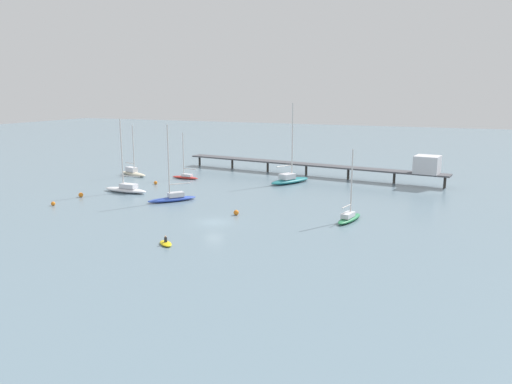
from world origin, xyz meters
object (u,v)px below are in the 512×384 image
sailboat_teal (290,179)px  sailboat_cream (133,172)px  mooring_buoy_near (236,213)px  mooring_buoy_mid (81,195)px  mooring_buoy_inner (156,183)px  pier (364,165)px  sailboat_blue (173,197)px  mooring_buoy_outer (53,204)px  sailboat_red (185,176)px  sailboat_green (349,216)px  dinghy_yellow (166,243)px  sailboat_white (126,188)px

sailboat_teal → sailboat_cream: bearing=-172.0°
sailboat_cream → mooring_buoy_near: sailboat_cream is taller
mooring_buoy_mid → mooring_buoy_inner: mooring_buoy_mid is taller
mooring_buoy_near → mooring_buoy_inner: size_ratio=1.12×
pier → mooring_buoy_mid: (-41.01, -34.70, -2.85)m
pier → sailboat_blue: bearing=-128.5°
sailboat_teal → mooring_buoy_near: size_ratio=20.15×
sailboat_teal → mooring_buoy_outer: (-27.81, -32.95, -0.51)m
sailboat_blue → sailboat_cream: bearing=139.8°
mooring_buoy_inner → sailboat_red: bearing=75.8°
sailboat_blue → mooring_buoy_inner: sailboat_blue is taller
sailboat_green → sailboat_red: 43.53m
sailboat_cream → mooring_buoy_outer: 28.80m
mooring_buoy_outer → sailboat_teal: bearing=49.8°
sailboat_blue → mooring_buoy_near: (13.49, -4.26, -0.36)m
sailboat_blue → mooring_buoy_inner: size_ratio=18.31×
sailboat_green → sailboat_teal: bearing=125.6°
mooring_buoy_mid → mooring_buoy_inner: size_ratio=1.16×
pier → dinghy_yellow: bearing=-104.1°
sailboat_red → mooring_buoy_outer: (-6.49, -29.28, -0.29)m
sailboat_red → mooring_buoy_inner: bearing=-104.2°
pier → mooring_buoy_mid: bearing=-139.8°
sailboat_white → pier: bearing=37.9°
sailboat_red → mooring_buoy_outer: size_ratio=14.23×
sailboat_teal → sailboat_white: (-23.75, -19.93, -0.07)m
dinghy_yellow → mooring_buoy_near: dinghy_yellow is taller
sailboat_white → mooring_buoy_mid: bearing=-125.7°
mooring_buoy_near → mooring_buoy_outer: bearing=-168.6°
sailboat_green → sailboat_blue: bearing=177.8°
mooring_buoy_outer → sailboat_white: bearing=72.7°
sailboat_blue → mooring_buoy_outer: bearing=-147.1°
sailboat_green → mooring_buoy_inner: sailboat_green is taller
dinghy_yellow → mooring_buoy_mid: bearing=148.9°
sailboat_white → mooring_buoy_inner: size_ratio=19.01×
dinghy_yellow → mooring_buoy_mid: size_ratio=3.53×
mooring_buoy_mid → dinghy_yellow: bearing=-31.1°
sailboat_cream → sailboat_white: (9.84, -15.19, 0.01)m
sailboat_teal → mooring_buoy_near: 27.14m
sailboat_red → sailboat_white: (-2.43, -16.26, 0.15)m
sailboat_red → pier: bearing=19.6°
dinghy_yellow → sailboat_teal: bearing=89.7°
pier → mooring_buoy_inner: size_ratio=85.34×
pier → mooring_buoy_mid: 53.79m
mooring_buoy_outer → mooring_buoy_inner: 21.95m
dinghy_yellow → mooring_buoy_inner: bearing=126.0°
mooring_buoy_outer → mooring_buoy_inner: (4.51, 21.48, 0.01)m
sailboat_green → sailboat_cream: size_ratio=0.93×
sailboat_white → mooring_buoy_inner: (0.45, 8.46, -0.42)m
sailboat_white → mooring_buoy_mid: size_ratio=16.45×
pier → mooring_buoy_outer: pier is taller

